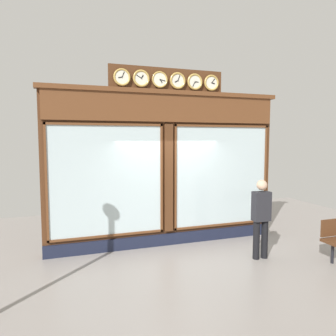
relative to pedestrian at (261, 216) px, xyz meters
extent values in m
plane|color=gray|center=(1.56, 1.31, -0.93)|extent=(14.00, 14.00, 0.00)
cube|color=#4C2B16|center=(1.56, -1.64, 0.85)|extent=(5.66, 0.30, 3.57)
cube|color=#191E33|center=(1.56, -1.47, -0.79)|extent=(5.66, 0.08, 0.28)
cube|color=brown|center=(1.56, -1.45, 2.32)|extent=(5.54, 0.08, 0.63)
cube|color=brown|center=(1.56, -1.47, 2.69)|extent=(5.77, 0.20, 0.10)
cube|color=silver|center=(0.13, -1.48, 0.69)|extent=(2.48, 0.02, 2.44)
cube|color=brown|center=(0.13, -1.46, 1.93)|extent=(2.58, 0.04, 0.05)
cube|color=brown|center=(0.13, -1.46, -0.56)|extent=(2.58, 0.04, 0.05)
cube|color=brown|center=(-1.14, -1.46, 0.69)|extent=(0.05, 0.04, 2.54)
cube|color=brown|center=(1.39, -1.46, 0.69)|extent=(0.05, 0.04, 2.54)
cube|color=silver|center=(3.00, -1.48, 0.69)|extent=(2.48, 0.02, 2.44)
cube|color=brown|center=(3.00, -1.46, 1.93)|extent=(2.58, 0.04, 0.05)
cube|color=brown|center=(3.00, -1.46, -0.56)|extent=(2.58, 0.04, 0.05)
cube|color=brown|center=(4.27, -1.46, 0.69)|extent=(0.05, 0.04, 2.54)
cube|color=brown|center=(1.74, -1.46, 0.69)|extent=(0.05, 0.04, 2.54)
cube|color=#4C2B16|center=(1.56, -1.46, 0.69)|extent=(0.20, 0.10, 2.54)
cube|color=#4C2B16|center=(1.56, -1.51, 2.95)|extent=(2.74, 0.06, 0.57)
cylinder|color=silver|center=(0.48, -1.43, 2.95)|extent=(0.31, 0.02, 0.31)
torus|color=#B79347|center=(0.48, -1.43, 2.95)|extent=(0.38, 0.05, 0.38)
cube|color=black|center=(0.44, -1.42, 2.94)|extent=(0.09, 0.01, 0.04)
cube|color=black|center=(0.44, -1.42, 3.01)|extent=(0.09, 0.01, 0.11)
sphere|color=black|center=(0.48, -1.41, 2.95)|extent=(0.02, 0.02, 0.02)
cylinder|color=silver|center=(0.91, -1.43, 2.95)|extent=(0.31, 0.02, 0.31)
torus|color=#B79347|center=(0.91, -1.43, 2.95)|extent=(0.38, 0.05, 0.38)
cube|color=black|center=(0.87, -1.42, 2.95)|extent=(0.08, 0.01, 0.02)
cube|color=black|center=(0.94, -1.42, 2.90)|extent=(0.07, 0.01, 0.12)
sphere|color=black|center=(0.91, -1.41, 2.95)|extent=(0.02, 0.02, 0.02)
cylinder|color=silver|center=(1.35, -1.43, 2.95)|extent=(0.31, 0.02, 0.31)
torus|color=#B79347|center=(1.35, -1.43, 2.95)|extent=(0.39, 0.05, 0.39)
cube|color=black|center=(1.38, -1.42, 2.94)|extent=(0.08, 0.01, 0.05)
cube|color=black|center=(1.32, -1.42, 3.02)|extent=(0.06, 0.01, 0.13)
sphere|color=black|center=(1.35, -1.41, 2.95)|extent=(0.02, 0.02, 0.02)
cylinder|color=silver|center=(1.78, -1.43, 2.95)|extent=(0.31, 0.02, 0.31)
torus|color=#B79347|center=(1.78, -1.43, 2.95)|extent=(0.37, 0.04, 0.37)
cube|color=black|center=(1.76, -1.42, 2.92)|extent=(0.06, 0.01, 0.08)
cube|color=black|center=(1.72, -1.42, 2.94)|extent=(0.13, 0.01, 0.04)
sphere|color=black|center=(1.78, -1.41, 2.95)|extent=(0.02, 0.02, 0.02)
cylinder|color=silver|center=(2.22, -1.43, 2.95)|extent=(0.31, 0.02, 0.31)
torus|color=#B79347|center=(2.22, -1.43, 2.95)|extent=(0.38, 0.05, 0.38)
cube|color=black|center=(2.19, -1.42, 2.99)|extent=(0.06, 0.01, 0.08)
cube|color=black|center=(2.27, -1.42, 2.99)|extent=(0.12, 0.01, 0.08)
sphere|color=black|center=(2.22, -1.41, 2.95)|extent=(0.02, 0.02, 0.02)
cylinder|color=silver|center=(2.65, -1.43, 2.95)|extent=(0.31, 0.02, 0.31)
torus|color=#B79347|center=(2.65, -1.43, 2.95)|extent=(0.38, 0.05, 0.38)
cube|color=black|center=(2.69, -1.42, 2.95)|extent=(0.09, 0.01, 0.03)
cube|color=black|center=(2.62, -1.42, 3.01)|extent=(0.06, 0.01, 0.12)
sphere|color=black|center=(2.65, -1.41, 2.95)|extent=(0.02, 0.02, 0.02)
cylinder|color=black|center=(0.10, 0.00, -0.52)|extent=(0.14, 0.14, 0.82)
cylinder|color=black|center=(-0.10, 0.00, -0.52)|extent=(0.14, 0.14, 0.82)
cube|color=#232328|center=(0.00, 0.00, 0.20)|extent=(0.37, 0.24, 0.62)
sphere|color=tan|center=(0.00, 0.00, 0.65)|extent=(0.22, 0.22, 0.22)
cylinder|color=black|center=(-1.23, 0.72, -0.71)|extent=(0.06, 0.06, 0.45)
camera|label=1|loc=(4.05, 5.65, 1.61)|focal=34.37mm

